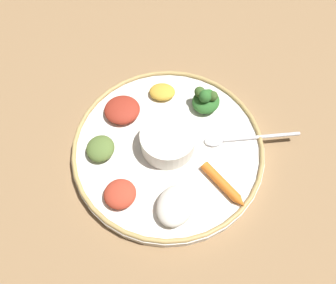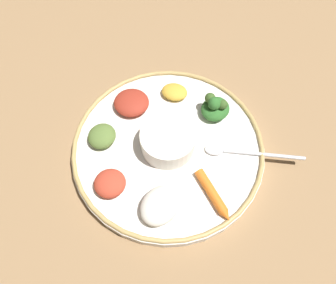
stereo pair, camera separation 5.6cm
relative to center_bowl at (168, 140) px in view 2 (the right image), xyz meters
The scene contains 12 objects.
ground_plane 0.04m from the center_bowl, ahead, with size 2.40×2.40×0.00m, color olive.
platter 0.03m from the center_bowl, ahead, with size 0.35×0.35×0.02m, color white.
platter_rim 0.02m from the center_bowl, ahead, with size 0.35×0.35×0.01m, color tan.
center_bowl is the anchor object (origin of this frame).
spoon 0.13m from the center_bowl, 85.92° to the left, with size 0.03×0.18×0.01m.
greens_pile 0.11m from the center_bowl, 131.19° to the left, with size 0.08×0.08×0.05m.
carrot_near_spoon 0.12m from the center_bowl, 40.37° to the left, with size 0.09×0.06×0.02m.
mound_lentil_yellow 0.12m from the center_bowl, behind, with size 0.05×0.04×0.02m, color gold.
mound_rice_white 0.12m from the center_bowl, ahead, with size 0.07×0.06×0.03m, color silver.
mound_beet 0.11m from the center_bowl, 139.08° to the right, with size 0.07×0.07×0.02m, color maroon.
mound_collards 0.12m from the center_bowl, 94.08° to the right, with size 0.05×0.05×0.03m, color #567033.
mound_berbere_red 0.12m from the center_bowl, 49.08° to the right, with size 0.05×0.05×0.03m, color #B73D28.
Camera 2 is at (0.27, 0.01, 0.53)m, focal length 33.72 mm.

